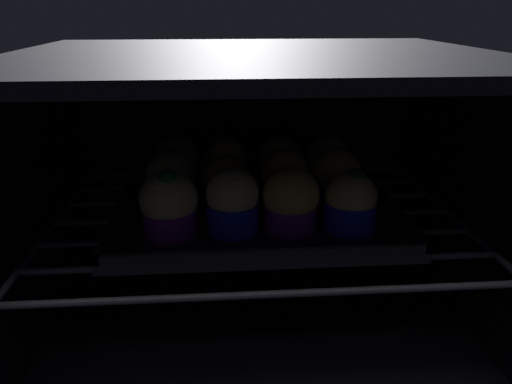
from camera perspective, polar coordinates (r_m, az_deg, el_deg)
oven_cavity at (r=68.34cm, az=-0.28°, el=1.07°), size 59.00×47.00×37.00cm
oven_rack at (r=65.70cm, az=-0.01°, el=-2.99°), size 54.80×42.00×0.80cm
baking_tray at (r=65.09cm, az=0.00°, el=-2.18°), size 36.72×29.42×2.20cm
muffin_row0_col0 at (r=56.81cm, az=-10.33°, el=-1.50°), size 6.83×6.83×8.23cm
muffin_row0_col1 at (r=56.82cm, az=-2.83°, el=-1.14°), size 6.30×6.30×7.94cm
muffin_row0_col2 at (r=57.45cm, az=4.16°, el=-1.03°), size 6.85×6.85×7.82cm
muffin_row0_col3 at (r=58.52cm, az=11.22°, el=-1.23°), size 6.28×6.28×7.69cm
muffin_row1_col0 at (r=64.00cm, az=-10.11°, el=1.18°), size 6.39×6.39×8.49cm
muffin_row1_col1 at (r=63.59cm, az=-3.56°, el=0.90°), size 6.33×6.33×7.25cm
muffin_row1_col2 at (r=63.89cm, az=3.45°, el=1.53°), size 6.38×6.38×8.31cm
muffin_row1_col3 at (r=65.58cm, az=9.51°, el=1.64°), size 6.76×6.76×7.82cm
muffin_row2_col0 at (r=70.87cm, az=-9.30°, el=3.13°), size 6.34×6.34×7.87cm
muffin_row2_col1 at (r=70.45cm, az=-3.49°, el=3.20°), size 6.28×6.28×7.71cm
muffin_row2_col2 at (r=71.07cm, az=2.72°, el=3.44°), size 6.28×6.28×7.78cm
muffin_row2_col3 at (r=72.09cm, az=8.47°, el=3.47°), size 6.53×6.53×7.71cm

